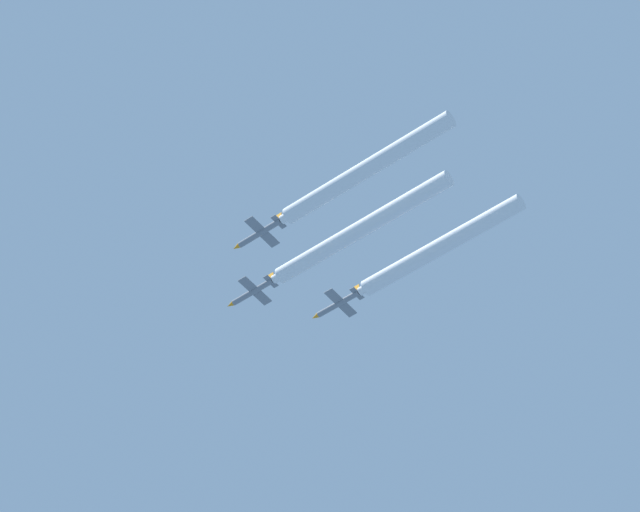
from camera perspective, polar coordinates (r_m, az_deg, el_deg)
The scene contains 6 objects.
jet_lead at distance 297.75m, azimuth -2.64°, elevation -1.41°, with size 8.48×12.35×2.97m.
jet_left_wingman at distance 284.86m, azimuth -2.37°, elevation 0.86°, with size 8.48×12.35×2.97m.
jet_right_wingman at distance 297.14m, azimuth 0.67°, elevation -1.87°, with size 8.48×12.35×2.97m.
smoke_trail_lead at distance 286.73m, azimuth 1.50°, elevation 1.00°, with size 3.30×42.29×3.30m.
smoke_trail_left_wingman at distance 275.06m, azimuth 1.70°, elevation 3.30°, with size 3.30×39.01×3.30m.
smoke_trail_right_wingman at distance 288.00m, azimuth 4.57°, elevation 0.32°, with size 3.30×37.93×3.30m.
Camera 1 is at (-150.70, -125.11, 2.85)m, focal length 83.23 mm.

